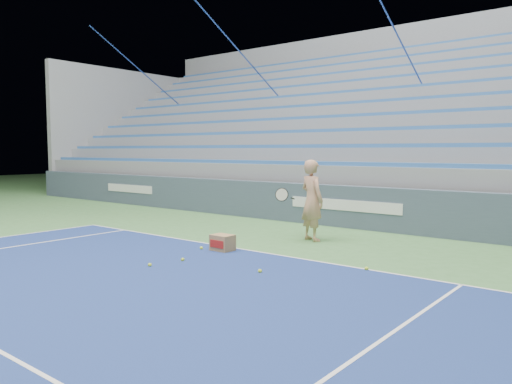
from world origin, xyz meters
The scene contains 9 objects.
sponsor_barrier centered at (0.00, 15.88, 0.55)m, with size 30.00×0.32×1.10m.
bleachers centered at (0.00, 21.60, 2.36)m, with size 31.00×9.15×7.30m.
tennis_player centered at (0.33, 13.66, 0.91)m, with size 0.99×0.93×1.82m.
ball_box centered at (-0.44, 11.54, 0.17)m, with size 0.45×0.35×0.33m.
tennis_ball_0 centered at (-0.50, 9.74, 0.03)m, with size 0.07×0.07×0.07m, color #D4F031.
tennis_ball_1 centered at (2.57, 11.85, 0.03)m, with size 0.07×0.07×0.07m, color #D4F031.
tennis_ball_2 centered at (-0.86, 11.37, 0.03)m, with size 0.07×0.07×0.07m, color #D4F031.
tennis_ball_3 centered at (-0.36, 10.38, 0.03)m, with size 0.07×0.07×0.07m, color #D4F031.
tennis_ball_4 centered at (1.28, 10.59, 0.03)m, with size 0.07×0.07×0.07m, color #D4F031.
Camera 1 is at (6.29, 4.23, 2.03)m, focal length 35.00 mm.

